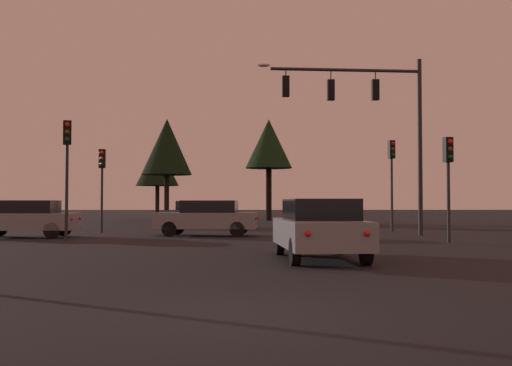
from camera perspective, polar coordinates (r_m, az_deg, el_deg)
The scene contains 14 objects.
ground_plane at distance 31.96m, azimuth -0.84°, elevation -4.47°, with size 168.00×168.00×0.00m, color black.
traffic_signal_mast_arm at distance 26.30m, azimuth 10.99°, elevation 6.97°, with size 7.25×0.68×7.74m.
traffic_light_corner_left at distance 29.81m, azimuth 13.02°, elevation 1.52°, with size 0.36×0.38×4.51m.
traffic_light_corner_right at distance 23.10m, azimuth -17.84°, elevation 2.53°, with size 0.35×0.38×4.50m.
traffic_light_median at distance 29.07m, azimuth -14.70°, elevation 0.93°, with size 0.32×0.36×3.99m.
traffic_light_far_side at distance 22.20m, azimuth 18.15°, elevation 1.46°, with size 0.35×0.38×3.78m.
car_nearside_lane at distance 14.86m, azimuth 6.14°, elevation -4.34°, with size 2.11×4.38×1.52m.
car_crossing_left at distance 25.90m, azimuth -21.40°, elevation -3.18°, with size 4.19×2.03×1.52m.
car_crossing_right at distance 25.48m, azimuth -4.76°, elevation -3.33°, with size 4.51×2.23×1.52m.
car_far_lane at distance 33.64m, azimuth -5.62°, elevation -2.98°, with size 4.14×4.34×1.52m.
car_parked_lot at distance 37.21m, azimuth 5.92°, elevation -2.88°, with size 2.68×4.24×1.52m.
tree_left_far at distance 41.94m, azimuth -8.63°, elevation 3.46°, with size 3.53×3.53×7.35m.
tree_center_horizon at distance 46.81m, azimuth 1.24°, elevation 3.75°, with size 3.72×3.72×8.06m.
tree_right_cluster at distance 48.81m, azimuth -9.52°, elevation 1.73°, with size 3.50×3.50×6.24m.
Camera 1 is at (-0.14, -7.43, 1.43)m, focal length 41.28 mm.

